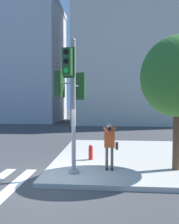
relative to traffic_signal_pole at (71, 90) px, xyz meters
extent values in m
plane|color=#424244|center=(-0.56, -0.60, -3.18)|extent=(160.00, 160.00, 0.00)
cube|color=#BCB7AD|center=(2.94, 2.90, -3.10)|extent=(8.00, 8.00, 0.17)
cube|color=silver|center=(-1.76, -0.77, -3.18)|extent=(0.42, 3.14, 0.01)
cylinder|color=#939399|center=(0.10, -0.02, -2.95)|extent=(0.38, 0.38, 0.12)
cylinder|color=#939399|center=(0.10, -0.02, -0.58)|extent=(0.15, 0.15, 4.61)
sphere|color=#939399|center=(0.10, -0.02, 1.76)|extent=(0.17, 0.17, 0.17)
cylinder|color=#939399|center=(0.19, 0.22, 0.17)|extent=(0.18, 0.36, 0.05)
cube|color=#234C23|center=(0.31, 0.51, 0.17)|extent=(0.37, 0.33, 0.90)
cube|color=#234C23|center=(0.26, 0.39, 0.17)|extent=(0.40, 0.18, 1.02)
cylinder|color=black|center=(0.35, 0.63, 0.47)|extent=(0.17, 0.09, 0.17)
cylinder|color=black|center=(0.35, 0.63, 0.17)|extent=(0.17, 0.09, 0.17)
cylinder|color=green|center=(0.35, 0.63, -0.13)|extent=(0.17, 0.09, 0.17)
cylinder|color=#939399|center=(0.04, -0.28, 0.91)|extent=(0.12, 0.38, 0.05)
cube|color=#234C23|center=(-0.01, -0.58, 0.91)|extent=(0.34, 0.29, 0.90)
cube|color=#234C23|center=(0.01, -0.45, 0.91)|extent=(0.42, 0.11, 1.02)
cylinder|color=black|center=(-0.04, -0.71, 1.21)|extent=(0.17, 0.06, 0.17)
cylinder|color=black|center=(-0.04, -0.71, 0.91)|extent=(0.17, 0.06, 0.17)
cylinder|color=green|center=(-0.04, -0.71, 0.61)|extent=(0.17, 0.06, 0.17)
cylinder|color=#939399|center=(-0.16, 0.04, 0.26)|extent=(0.37, 0.13, 0.05)
cube|color=#234C23|center=(-0.46, 0.10, 0.26)|extent=(0.30, 0.34, 0.90)
cube|color=#234C23|center=(-0.33, 0.07, 0.26)|extent=(0.11, 0.42, 1.02)
cylinder|color=black|center=(-0.59, 0.13, 0.56)|extent=(0.07, 0.17, 0.17)
cylinder|color=black|center=(-0.59, 0.13, 0.26)|extent=(0.07, 0.17, 0.17)
cylinder|color=green|center=(-0.59, 0.13, -0.04)|extent=(0.07, 0.17, 0.17)
cube|color=black|center=(1.29, 0.51, -2.98)|extent=(0.09, 0.24, 0.05)
cube|color=black|center=(1.49, 0.51, -2.98)|extent=(0.09, 0.24, 0.05)
cylinder|color=#6B6051|center=(1.29, 0.57, -2.58)|extent=(0.11, 0.11, 0.86)
cylinder|color=#6B6051|center=(1.49, 0.57, -2.58)|extent=(0.11, 0.11, 0.86)
cube|color=#E55623|center=(1.39, 0.57, -1.85)|extent=(0.40, 0.22, 0.61)
sphere|color=tan|center=(1.39, 0.57, -1.37)|extent=(0.23, 0.23, 0.23)
cube|color=black|center=(1.39, 0.26, -1.39)|extent=(0.12, 0.10, 0.09)
cylinder|color=black|center=(1.39, 0.19, -1.39)|extent=(0.06, 0.08, 0.06)
cylinder|color=#E55623|center=(1.26, 0.43, -1.47)|extent=(0.23, 0.35, 0.23)
cylinder|color=#E55623|center=(1.53, 0.43, -1.47)|extent=(0.23, 0.35, 0.23)
cube|color=brown|center=(1.67, 0.59, -2.10)|extent=(0.10, 0.20, 0.26)
cylinder|color=brown|center=(3.95, 0.76, -1.72)|extent=(0.28, 0.28, 2.58)
ellipsoid|color=#38752D|center=(3.95, 0.76, 0.54)|extent=(2.78, 2.78, 3.05)
cylinder|color=red|center=(0.57, 1.91, -2.75)|extent=(0.19, 0.19, 0.53)
sphere|color=red|center=(0.57, 1.91, -2.43)|extent=(0.17, 0.17, 0.17)
cylinder|color=red|center=(0.57, 1.78, -2.69)|extent=(0.09, 0.06, 0.09)
cube|color=#BCBCC1|center=(-12.15, 23.46, 4.83)|extent=(13.29, 9.54, 16.03)
cube|color=#A3A3A8|center=(-12.15, 23.46, 13.25)|extent=(13.49, 9.74, 0.80)
cube|color=beige|center=(5.58, 21.88, 6.45)|extent=(17.07, 9.81, 19.26)
camera|label=1|loc=(1.31, -7.77, -0.42)|focal=35.00mm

